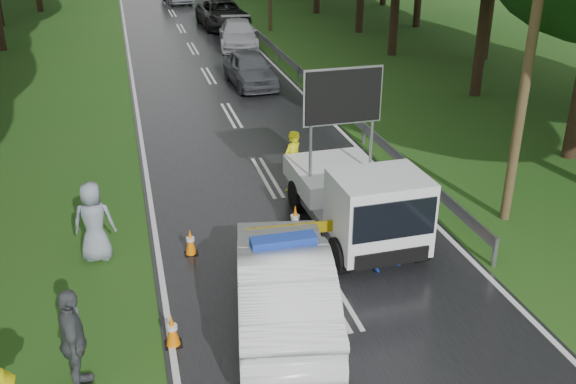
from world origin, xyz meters
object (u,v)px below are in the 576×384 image
object	(u,v)px
queue_car_second	(238,34)
queue_car_third	(223,14)
work_truck	(358,199)
officer	(292,161)
queue_car_first	(250,69)
civilian	(393,232)
barrier	(306,234)
police_sedan	(284,282)

from	to	relation	value
queue_car_second	queue_car_third	size ratio (longest dim) A/B	0.82
queue_car_second	queue_car_third	xyz separation A→B (m)	(0.15, 6.00, 0.11)
work_truck	officer	distance (m)	3.14
queue_car_first	queue_car_third	size ratio (longest dim) A/B	0.73
queue_car_first	queue_car_third	world-z (taller)	queue_car_third
civilian	queue_car_third	world-z (taller)	civilian
work_truck	queue_car_first	size ratio (longest dim) A/B	1.12
queue_car_first	queue_car_second	size ratio (longest dim) A/B	0.88
work_truck	barrier	size ratio (longest dim) A/B	1.83
civilian	queue_car_first	xyz separation A→B (m)	(0.02, 15.44, -0.16)
queue_car_third	queue_car_second	bearing A→B (deg)	-92.82
officer	queue_car_first	bearing A→B (deg)	-131.31
barrier	queue_car_second	world-z (taller)	queue_car_second
officer	queue_car_first	xyz separation A→B (m)	(1.03, 10.94, -0.13)
police_sedan	queue_car_third	xyz separation A→B (m)	(3.79, 30.46, 0.01)
work_truck	queue_car_third	size ratio (longest dim) A/B	0.82
officer	queue_car_third	world-z (taller)	officer
police_sedan	officer	world-z (taller)	police_sedan
police_sedan	queue_car_second	xyz separation A→B (m)	(3.64, 24.46, -0.10)
civilian	queue_car_first	distance (m)	15.44
civilian	queue_car_second	xyz separation A→B (m)	(0.95, 23.27, -0.18)
civilian	barrier	bearing A→B (deg)	147.67
queue_car_first	queue_car_second	world-z (taller)	queue_car_first
police_sedan	work_truck	bearing A→B (deg)	-122.80
queue_car_first	police_sedan	bearing A→B (deg)	-102.29
civilian	work_truck	bearing A→B (deg)	83.08
civilian	queue_car_second	distance (m)	23.29
work_truck	queue_car_second	xyz separation A→B (m)	(1.20, 21.80, -0.32)
police_sedan	civilian	xyz separation A→B (m)	(2.69, 1.20, 0.08)
civilian	queue_car_third	bearing A→B (deg)	71.24
police_sedan	officer	size ratio (longest dim) A/B	2.96
work_truck	queue_car_first	bearing A→B (deg)	87.31
work_truck	civilian	bearing A→B (deg)	-81.91
police_sedan	officer	xyz separation A→B (m)	(1.68, 5.70, 0.05)
work_truck	barrier	bearing A→B (deg)	-149.40
work_truck	police_sedan	bearing A→B (deg)	-134.20
work_truck	civilian	distance (m)	1.49
barrier	police_sedan	bearing A→B (deg)	-115.96
barrier	queue_car_first	size ratio (longest dim) A/B	0.61
police_sedan	officer	bearing A→B (deg)	-96.64
police_sedan	barrier	size ratio (longest dim) A/B	1.95
work_truck	civilian	xyz separation A→B (m)	(0.25, -1.46, -0.13)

